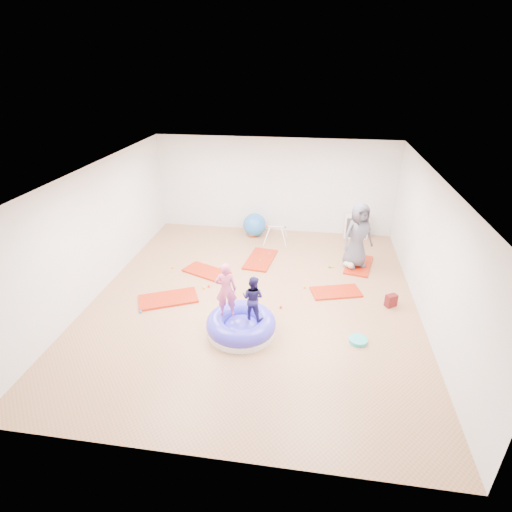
# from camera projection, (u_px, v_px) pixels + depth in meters

# --- Properties ---
(room) EXTENTS (7.01, 8.01, 2.81)m
(room) POSITION_uv_depth(u_px,v_px,m) (254.00, 241.00, 8.24)
(room) COLOR #AD7956
(room) RESTS_ON ground
(gym_mat_front_left) EXTENTS (1.41, 1.11, 0.05)m
(gym_mat_front_left) POSITION_uv_depth(u_px,v_px,m) (168.00, 299.00, 8.79)
(gym_mat_front_left) COLOR red
(gym_mat_front_left) RESTS_ON ground
(gym_mat_mid_left) EXTENTS (1.27, 0.97, 0.05)m
(gym_mat_mid_left) POSITION_uv_depth(u_px,v_px,m) (206.00, 272.00, 9.92)
(gym_mat_mid_left) COLOR red
(gym_mat_mid_left) RESTS_ON ground
(gym_mat_center_back) EXTENTS (0.80, 1.35, 0.05)m
(gym_mat_center_back) POSITION_uv_depth(u_px,v_px,m) (260.00, 259.00, 10.52)
(gym_mat_center_back) COLOR red
(gym_mat_center_back) RESTS_ON ground
(gym_mat_right) EXTENTS (1.20, 0.83, 0.05)m
(gym_mat_right) POSITION_uv_depth(u_px,v_px,m) (336.00, 292.00, 9.06)
(gym_mat_right) COLOR red
(gym_mat_right) RESTS_ON ground
(gym_mat_rear_right) EXTENTS (0.84, 1.29, 0.05)m
(gym_mat_rear_right) POSITION_uv_depth(u_px,v_px,m) (359.00, 265.00, 10.24)
(gym_mat_rear_right) COLOR red
(gym_mat_rear_right) RESTS_ON ground
(inflatable_cushion) EXTENTS (1.35, 1.35, 0.43)m
(inflatable_cushion) POSITION_uv_depth(u_px,v_px,m) (241.00, 325.00, 7.69)
(inflatable_cushion) COLOR white
(inflatable_cushion) RESTS_ON ground
(child_pink) EXTENTS (0.44, 0.33, 1.11)m
(child_pink) POSITION_uv_depth(u_px,v_px,m) (226.00, 287.00, 7.45)
(child_pink) COLOR #D15282
(child_pink) RESTS_ON inflatable_cushion
(child_navy) EXTENTS (0.51, 0.45, 0.89)m
(child_navy) POSITION_uv_depth(u_px,v_px,m) (253.00, 296.00, 7.39)
(child_navy) COLOR #1D1851
(child_navy) RESTS_ON inflatable_cushion
(adult_caregiver) EXTENTS (0.96, 0.85, 1.65)m
(adult_caregiver) POSITION_uv_depth(u_px,v_px,m) (358.00, 235.00, 9.81)
(adult_caregiver) COLOR #4A4856
(adult_caregiver) RESTS_ON gym_mat_rear_right
(infant) EXTENTS (0.34, 0.34, 0.20)m
(infant) POSITION_uv_depth(u_px,v_px,m) (350.00, 264.00, 10.02)
(infant) COLOR #A0D1E8
(infant) RESTS_ON gym_mat_rear_right
(ball_pit_balls) EXTENTS (4.07, 3.18, 0.06)m
(ball_pit_balls) POSITION_uv_depth(u_px,v_px,m) (252.00, 278.00, 9.61)
(ball_pit_balls) COLOR red
(ball_pit_balls) RESTS_ON ground
(exercise_ball_blue) EXTENTS (0.68, 0.68, 0.68)m
(exercise_ball_blue) POSITION_uv_depth(u_px,v_px,m) (255.00, 225.00, 11.85)
(exercise_ball_blue) COLOR #2462B1
(exercise_ball_blue) RESTS_ON ground
(exercise_ball_orange) EXTENTS (0.41, 0.41, 0.41)m
(exercise_ball_orange) POSITION_uv_depth(u_px,v_px,m) (253.00, 230.00, 11.87)
(exercise_ball_orange) COLOR orange
(exercise_ball_orange) RESTS_ON ground
(infant_play_gym) EXTENTS (0.69, 0.65, 0.53)m
(infant_play_gym) POSITION_uv_depth(u_px,v_px,m) (276.00, 232.00, 11.34)
(infant_play_gym) COLOR silver
(infant_play_gym) RESTS_ON ground
(cube_shelf) EXTENTS (0.69, 0.34, 0.69)m
(cube_shelf) POSITION_uv_depth(u_px,v_px,m) (356.00, 226.00, 11.74)
(cube_shelf) COLOR silver
(cube_shelf) RESTS_ON ground
(balance_disc) EXTENTS (0.34, 0.34, 0.08)m
(balance_disc) POSITION_uv_depth(u_px,v_px,m) (358.00, 340.00, 7.48)
(balance_disc) COLOR #2EADA9
(balance_disc) RESTS_ON ground
(backpack) EXTENTS (0.28, 0.25, 0.27)m
(backpack) POSITION_uv_depth(u_px,v_px,m) (391.00, 301.00, 8.53)
(backpack) COLOR maroon
(backpack) RESTS_ON ground
(yellow_toy) EXTENTS (0.19, 0.19, 0.03)m
(yellow_toy) POSITION_uv_depth(u_px,v_px,m) (214.00, 323.00, 8.02)
(yellow_toy) COLOR #F7AB00
(yellow_toy) RESTS_ON ground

